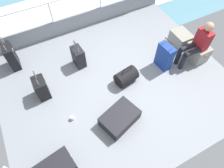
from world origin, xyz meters
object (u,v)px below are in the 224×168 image
object	(u,v)px
passenger_seated	(197,43)
suitcase_3	(164,57)
suitcase_1	(120,118)
cargo_crate_0	(180,39)
duffel_bag	(126,76)
paper_cup	(72,118)
suitcase_0	(11,56)
suitcase_4	(78,57)
suitcase_5	(41,88)
cargo_crate_1	(198,52)

from	to	relation	value
passenger_seated	suitcase_3	distance (m)	0.80
suitcase_1	suitcase_3	xyz separation A→B (m)	(-0.82, 1.64, 0.20)
cargo_crate_0	duffel_bag	distance (m)	1.91
passenger_seated	paper_cup	size ratio (longest dim) A/B	11.17
passenger_seated	suitcase_0	distance (m)	4.37
suitcase_0	paper_cup	distance (m)	2.16
suitcase_4	suitcase_5	bearing A→B (deg)	-66.18
passenger_seated	paper_cup	distance (m)	3.27
suitcase_0	duffel_bag	xyz separation A→B (m)	(1.68, 2.19, -0.14)
passenger_seated	suitcase_4	distance (m)	2.80
cargo_crate_1	suitcase_1	xyz separation A→B (m)	(0.64, -2.56, -0.07)
suitcase_1	passenger_seated	bearing A→B (deg)	105.15
cargo_crate_0	duffel_bag	xyz separation A→B (m)	(0.40, -1.87, -0.02)
suitcase_1	duffel_bag	world-z (taller)	duffel_bag
passenger_seated	paper_cup	bearing A→B (deg)	-87.22
suitcase_0	suitcase_4	world-z (taller)	suitcase_0
paper_cup	cargo_crate_0	bearing A→B (deg)	102.46
cargo_crate_0	suitcase_4	bearing A→B (deg)	-102.60
cargo_crate_0	suitcase_1	xyz separation A→B (m)	(1.22, -2.49, -0.06)
suitcase_0	suitcase_5	bearing A→B (deg)	18.02
suitcase_4	paper_cup	xyz separation A→B (m)	(1.33, -0.70, -0.21)
suitcase_3	paper_cup	distance (m)	2.53
suitcase_4	suitcase_1	bearing A→B (deg)	4.68
duffel_bag	paper_cup	xyz separation A→B (m)	(0.34, -1.47, -0.13)
suitcase_1	suitcase_4	distance (m)	1.82
suitcase_1	suitcase_3	world-z (taller)	suitcase_3
passenger_seated	duffel_bag	distance (m)	1.81
passenger_seated	suitcase_0	xyz separation A→B (m)	(-1.86, -3.95, -0.27)
passenger_seated	suitcase_3	size ratio (longest dim) A/B	1.33
cargo_crate_0	suitcase_0	distance (m)	4.26
suitcase_5	suitcase_1	bearing A→B (deg)	41.51
cargo_crate_0	passenger_seated	bearing A→B (deg)	-10.76
suitcase_3	paper_cup	size ratio (longest dim) A/B	8.40
suitcase_1	duffel_bag	size ratio (longest dim) A/B	1.59
suitcase_0	duffel_bag	world-z (taller)	suitcase_0
suitcase_4	duffel_bag	bearing A→B (deg)	37.88
suitcase_1	suitcase_5	world-z (taller)	suitcase_5
cargo_crate_1	passenger_seated	size ratio (longest dim) A/B	0.47
passenger_seated	cargo_crate_1	bearing A→B (deg)	90.00
suitcase_0	suitcase_3	distance (m)	3.63
cargo_crate_1	cargo_crate_0	bearing A→B (deg)	-172.51
cargo_crate_0	suitcase_1	bearing A→B (deg)	-63.80
suitcase_4	suitcase_3	bearing A→B (deg)	60.96
cargo_crate_1	duffel_bag	world-z (taller)	duffel_bag
suitcase_0	paper_cup	size ratio (longest dim) A/B	8.26
suitcase_1	suitcase_4	world-z (taller)	suitcase_4
passenger_seated	suitcase_5	xyz separation A→B (m)	(-0.71, -3.57, -0.33)
duffel_bag	suitcase_0	bearing A→B (deg)	-127.53
suitcase_4	cargo_crate_0	bearing A→B (deg)	77.40
paper_cup	passenger_seated	bearing A→B (deg)	92.78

